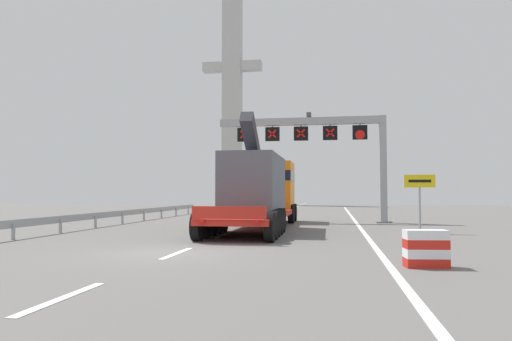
{
  "coord_description": "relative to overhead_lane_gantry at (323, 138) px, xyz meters",
  "views": [
    {
      "loc": [
        4.85,
        -13.37,
        1.81
      ],
      "look_at": [
        0.75,
        11.32,
        2.99
      ],
      "focal_mm": 32.62,
      "sensor_mm": 36.0,
      "label": 1
    }
  ],
  "objects": [
    {
      "name": "lane_markings",
      "position": [
        -3.98,
        14.09,
        -5.15
      ],
      "size": [
        0.2,
        73.28,
        0.01
      ],
      "color": "silver",
      "rests_on": "ground"
    },
    {
      "name": "heavy_haul_truck_red",
      "position": [
        -3.09,
        -4.54,
        -3.17
      ],
      "size": [
        3.09,
        14.08,
        5.3
      ],
      "color": "red",
      "rests_on": "ground"
    },
    {
      "name": "ground",
      "position": [
        -4.26,
        -15.24,
        -5.16
      ],
      "size": [
        112.0,
        112.0,
        0.0
      ],
      "primitive_type": "plane",
      "color": "slate"
    },
    {
      "name": "edge_line_right",
      "position": [
        1.94,
        -3.24,
        -5.15
      ],
      "size": [
        0.2,
        63.0,
        0.01
      ],
      "primitive_type": "cube",
      "color": "silver",
      "rests_on": "ground"
    },
    {
      "name": "overhead_lane_gantry",
      "position": [
        0.0,
        0.0,
        0.0
      ],
      "size": [
        10.45,
        0.9,
        6.73
      ],
      "color": "#9EA0A5",
      "rests_on": "ground"
    },
    {
      "name": "guardrail_left",
      "position": [
        -11.5,
        -3.3,
        -4.6
      ],
      "size": [
        0.13,
        27.89,
        0.76
      ],
      "color": "#999EA3",
      "rests_on": "ground"
    },
    {
      "name": "crash_barrier_striped",
      "position": [
        2.79,
        -16.78,
        -4.71
      ],
      "size": [
        1.05,
        0.61,
        0.9
      ],
      "color": "red",
      "rests_on": "ground"
    },
    {
      "name": "bridge_pylon_distant",
      "position": [
        -14.39,
        39.63,
        12.07
      ],
      "size": [
        9.0,
        2.0,
        33.69
      ],
      "color": "#B7B7B2",
      "rests_on": "ground"
    },
    {
      "name": "exit_sign_yellow",
      "position": [
        4.41,
        -6.93,
        -3.21
      ],
      "size": [
        1.34,
        0.15,
        2.6
      ],
      "color": "#9EA0A5",
      "rests_on": "ground"
    }
  ]
}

